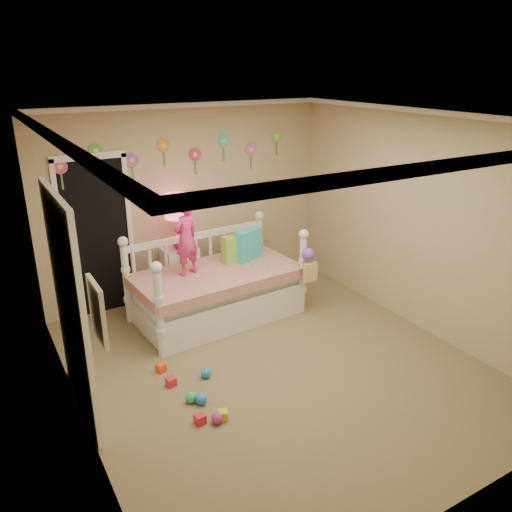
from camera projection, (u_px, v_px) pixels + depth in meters
floor at (276, 365)px, 5.52m from camera, size 4.00×4.50×0.01m
ceiling at (280, 118)px, 4.60m from camera, size 4.00×4.50×0.01m
back_wall at (188, 203)px, 6.88m from camera, size 4.00×0.01×2.60m
left_wall at (69, 296)px, 4.12m from camera, size 0.01×4.50×2.60m
right_wall at (421, 223)px, 6.00m from camera, size 0.01×4.50×2.60m
crown_molding at (280, 122)px, 4.61m from camera, size 4.00×4.50×0.06m
daybed at (216, 275)px, 6.40m from camera, size 2.17×1.26×1.14m
pillow_turquoise at (248, 245)px, 6.67m from camera, size 0.43×0.29×0.41m
pillow_lime at (236, 248)px, 6.62m from camera, size 0.38×0.16×0.35m
child at (186, 238)px, 6.10m from camera, size 0.39×0.32×0.93m
nightstand at (181, 274)px, 6.95m from camera, size 0.47×0.37×0.75m
table_lamp at (177, 213)px, 6.64m from camera, size 0.33×0.33×0.73m
closet_doorway at (97, 236)px, 6.37m from camera, size 0.90×0.04×2.07m
flower_decals at (180, 156)px, 6.60m from camera, size 3.40×0.02×0.50m
mirror_closet at (71, 308)px, 4.47m from camera, size 0.07×1.30×2.10m
wall_picture at (97, 312)px, 3.32m from camera, size 0.05×0.34×0.42m
hanging_bag at (308, 266)px, 6.36m from camera, size 0.20×0.16×0.36m
toy_scatter at (214, 385)px, 5.08m from camera, size 0.96×1.39×0.11m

